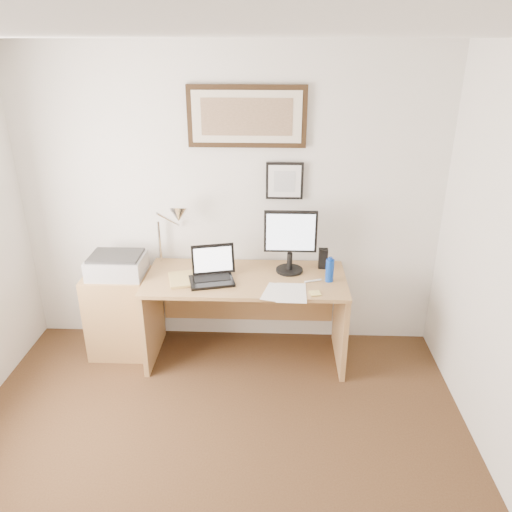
{
  "coord_description": "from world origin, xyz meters",
  "views": [
    {
      "loc": [
        0.38,
        -1.94,
        2.49
      ],
      "look_at": [
        0.24,
        1.43,
        1.02
      ],
      "focal_mm": 35.0,
      "sensor_mm": 36.0,
      "label": 1
    }
  ],
  "objects_px": {
    "desk": "(246,298)",
    "printer": "(117,265)",
    "side_cabinet": "(120,313)",
    "water_bottle": "(330,270)",
    "book": "(169,281)",
    "laptop": "(212,273)",
    "lcd_monitor": "(290,239)"
  },
  "relations": [
    {
      "from": "lcd_monitor",
      "to": "printer",
      "type": "height_order",
      "value": "lcd_monitor"
    },
    {
      "from": "desk",
      "to": "lcd_monitor",
      "type": "height_order",
      "value": "lcd_monitor"
    },
    {
      "from": "book",
      "to": "lcd_monitor",
      "type": "xyz_separation_m",
      "value": [
        0.94,
        0.22,
        0.28
      ]
    },
    {
      "from": "water_bottle",
      "to": "book",
      "type": "height_order",
      "value": "water_bottle"
    },
    {
      "from": "lcd_monitor",
      "to": "water_bottle",
      "type": "bearing_deg",
      "value": -27.72
    },
    {
      "from": "water_bottle",
      "to": "book",
      "type": "relative_size",
      "value": 0.66
    },
    {
      "from": "printer",
      "to": "lcd_monitor",
      "type": "bearing_deg",
      "value": 3.08
    },
    {
      "from": "water_bottle",
      "to": "desk",
      "type": "relative_size",
      "value": 0.11
    },
    {
      "from": "book",
      "to": "printer",
      "type": "bearing_deg",
      "value": 161.87
    },
    {
      "from": "desk",
      "to": "printer",
      "type": "distance_m",
      "value": 1.09
    },
    {
      "from": "laptop",
      "to": "lcd_monitor",
      "type": "height_order",
      "value": "lcd_monitor"
    },
    {
      "from": "desk",
      "to": "printer",
      "type": "bearing_deg",
      "value": -177.88
    },
    {
      "from": "book",
      "to": "desk",
      "type": "xyz_separation_m",
      "value": [
        0.59,
        0.19,
        -0.25
      ]
    },
    {
      "from": "water_bottle",
      "to": "printer",
      "type": "relative_size",
      "value": 0.42
    },
    {
      "from": "laptop",
      "to": "printer",
      "type": "relative_size",
      "value": 0.88
    },
    {
      "from": "book",
      "to": "side_cabinet",
      "type": "bearing_deg",
      "value": 162.38
    },
    {
      "from": "lcd_monitor",
      "to": "printer",
      "type": "xyz_separation_m",
      "value": [
        -1.4,
        -0.08,
        -0.22
      ]
    },
    {
      "from": "water_bottle",
      "to": "laptop",
      "type": "relative_size",
      "value": 0.47
    },
    {
      "from": "side_cabinet",
      "to": "water_bottle",
      "type": "bearing_deg",
      "value": -2.98
    },
    {
      "from": "side_cabinet",
      "to": "book",
      "type": "xyz_separation_m",
      "value": [
        0.48,
        -0.15,
        0.4
      ]
    },
    {
      "from": "side_cabinet",
      "to": "lcd_monitor",
      "type": "bearing_deg",
      "value": 2.89
    },
    {
      "from": "water_bottle",
      "to": "lcd_monitor",
      "type": "relative_size",
      "value": 0.35
    },
    {
      "from": "side_cabinet",
      "to": "book",
      "type": "relative_size",
      "value": 2.64
    },
    {
      "from": "side_cabinet",
      "to": "water_bottle",
      "type": "relative_size",
      "value": 3.98
    },
    {
      "from": "side_cabinet",
      "to": "desk",
      "type": "relative_size",
      "value": 0.46
    },
    {
      "from": "laptop",
      "to": "printer",
      "type": "distance_m",
      "value": 0.79
    },
    {
      "from": "desk",
      "to": "laptop",
      "type": "distance_m",
      "value": 0.41
    },
    {
      "from": "printer",
      "to": "book",
      "type": "bearing_deg",
      "value": -18.13
    },
    {
      "from": "side_cabinet",
      "to": "laptop",
      "type": "height_order",
      "value": "laptop"
    },
    {
      "from": "side_cabinet",
      "to": "desk",
      "type": "height_order",
      "value": "desk"
    },
    {
      "from": "book",
      "to": "printer",
      "type": "xyz_separation_m",
      "value": [
        -0.46,
        0.15,
        0.06
      ]
    },
    {
      "from": "water_bottle",
      "to": "lcd_monitor",
      "type": "bearing_deg",
      "value": 152.28
    }
  ]
}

